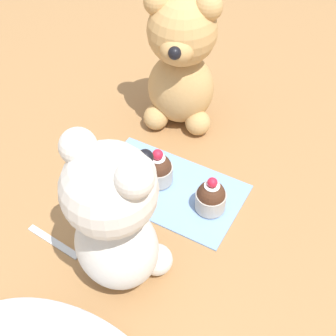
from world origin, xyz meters
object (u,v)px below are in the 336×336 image
(teddy_bear_cream, at_px, (115,217))
(cupcake_near_cream_bear, at_px, (211,197))
(cupcake_near_tan_bear, at_px, (158,169))
(teddy_bear_tan, at_px, (181,62))
(teaspoon, at_px, (53,241))

(teddy_bear_cream, distance_m, cupcake_near_cream_bear, 0.22)
(cupcake_near_cream_bear, distance_m, cupcake_near_tan_bear, 0.11)
(teddy_bear_tan, relative_size, cupcake_near_tan_bear, 3.75)
(teddy_bear_cream, bearing_deg, teddy_bear_tan, -67.82)
(teddy_bear_tan, xyz_separation_m, cupcake_near_cream_bear, (-0.16, 0.19, -0.11))
(teddy_bear_tan, bearing_deg, teddy_bear_cream, -93.64)
(cupcake_near_tan_bear, distance_m, teaspoon, 0.22)
(cupcake_near_cream_bear, relative_size, teaspoon, 0.68)
(cupcake_near_cream_bear, bearing_deg, teaspoon, 44.12)
(teddy_bear_tan, distance_m, teaspoon, 0.41)
(teddy_bear_cream, distance_m, cupcake_near_tan_bear, 0.22)
(teddy_bear_tan, bearing_deg, teaspoon, -112.99)
(teddy_bear_tan, height_order, teaspoon, teddy_bear_tan)
(cupcake_near_tan_bear, bearing_deg, teaspoon, 67.34)
(teaspoon, bearing_deg, teddy_bear_cream, -170.31)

